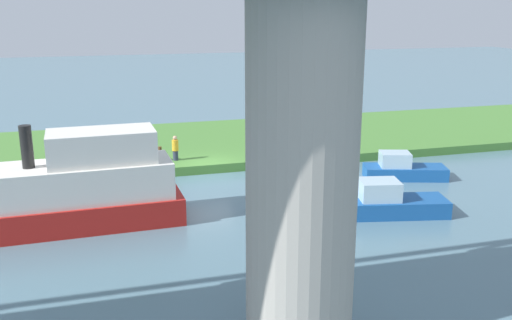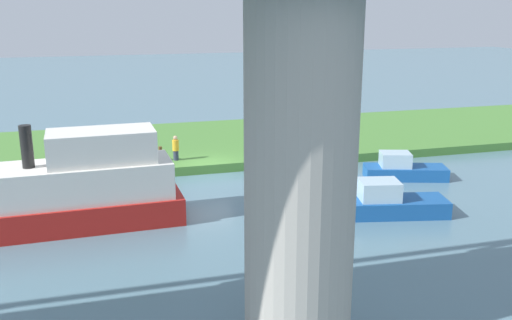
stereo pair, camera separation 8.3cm
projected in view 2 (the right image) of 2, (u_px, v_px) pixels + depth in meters
ground_plane at (209, 174)px, 31.06m from camera, size 160.00×160.00×0.00m
grassy_bank at (191, 145)px, 36.56m from camera, size 80.00×12.00×0.50m
bridge_pylon at (300, 180)px, 14.56m from camera, size 2.87×2.87×9.09m
person_on_bank at (176, 148)px, 31.76m from camera, size 0.51×0.51×1.39m
mooring_post at (160, 154)px, 31.72m from camera, size 0.20×0.20×0.80m
skiff_small at (84, 188)px, 23.50m from camera, size 8.59×3.09×4.35m
motorboat_red at (403, 169)px, 30.14m from camera, size 4.50×2.69×1.41m
houseboat_blue at (389, 203)px, 24.88m from camera, size 4.94×2.61×1.56m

